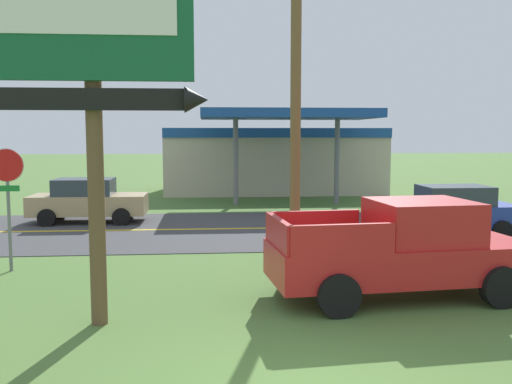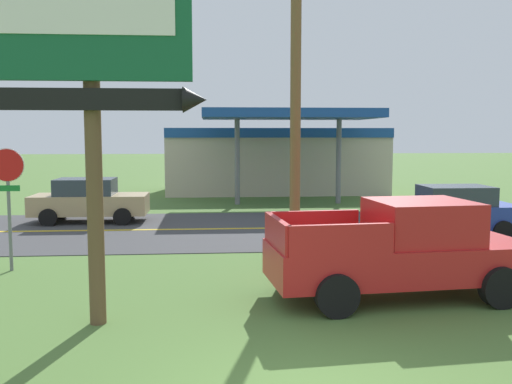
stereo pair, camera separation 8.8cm
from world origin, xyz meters
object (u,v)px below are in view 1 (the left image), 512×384
object	(u,v)px
gas_station	(273,158)
car_tan_near_lane	(88,200)
stop_sign	(8,187)
car_blue_mid_lane	(451,211)
utility_pole	(296,68)
pickup_red_parked_on_lawn	(403,250)
motel_sign	(95,54)

from	to	relation	value
gas_station	car_tan_near_lane	world-z (taller)	gas_station
stop_sign	car_blue_mid_lane	size ratio (longest dim) A/B	0.70
utility_pole	pickup_red_parked_on_lawn	world-z (taller)	utility_pole
pickup_red_parked_on_lawn	car_blue_mid_lane	distance (m)	7.62
stop_sign	pickup_red_parked_on_lawn	bearing A→B (deg)	-18.96
gas_station	car_blue_mid_lane	xyz separation A→B (m)	(4.04, -14.69, -1.11)
car_tan_near_lane	car_blue_mid_lane	distance (m)	12.84
stop_sign	utility_pole	distance (m)	7.45
utility_pole	pickup_red_parked_on_lawn	distance (m)	5.20
motel_sign	utility_pole	world-z (taller)	utility_pole
motel_sign	car_tan_near_lane	xyz separation A→B (m)	(-2.61, 11.82, -3.76)
car_tan_near_lane	gas_station	bearing A→B (deg)	52.64
motel_sign	gas_station	bearing A→B (deg)	76.15
stop_sign	gas_station	world-z (taller)	gas_station
utility_pole	car_tan_near_lane	world-z (taller)	utility_pole
pickup_red_parked_on_lawn	gas_station	bearing A→B (deg)	90.46
car_blue_mid_lane	pickup_red_parked_on_lawn	bearing A→B (deg)	-120.50
stop_sign	car_tan_near_lane	xyz separation A→B (m)	(0.29, 7.60, -1.20)
motel_sign	stop_sign	distance (m)	5.73
utility_pole	car_blue_mid_lane	bearing A→B (deg)	32.71
utility_pole	car_blue_mid_lane	world-z (taller)	utility_pole
pickup_red_parked_on_lawn	stop_sign	bearing A→B (deg)	161.04
motel_sign	car_tan_near_lane	world-z (taller)	motel_sign
utility_pole	car_tan_near_lane	distance (m)	10.84
stop_sign	utility_pole	xyz separation A→B (m)	(6.89, 0.00, 2.84)
utility_pole	car_blue_mid_lane	distance (m)	7.79
gas_station	pickup_red_parked_on_lawn	bearing A→B (deg)	-89.54
gas_station	stop_sign	bearing A→B (deg)	-114.81
motel_sign	pickup_red_parked_on_lawn	world-z (taller)	motel_sign
gas_station	pickup_red_parked_on_lawn	size ratio (longest dim) A/B	2.24
motel_sign	utility_pole	xyz separation A→B (m)	(3.98, 4.22, 0.28)
stop_sign	gas_station	size ratio (longest dim) A/B	0.25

